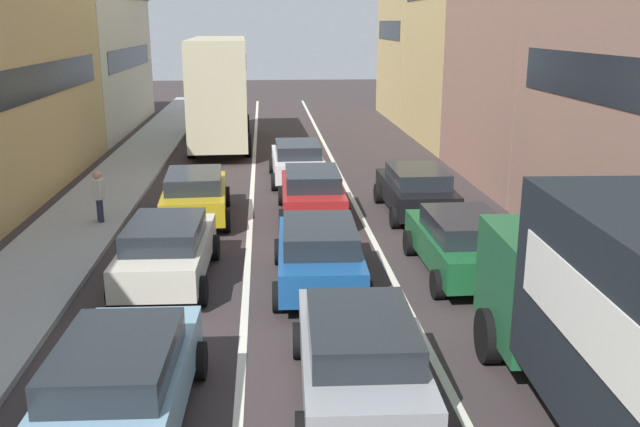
{
  "coord_description": "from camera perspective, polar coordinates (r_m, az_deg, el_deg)",
  "views": [
    {
      "loc": [
        -1.21,
        -3.03,
        5.77
      ],
      "look_at": [
        0.0,
        12.0,
        1.6
      ],
      "focal_mm": 38.84,
      "sensor_mm": 36.0,
      "label": 1
    }
  ],
  "objects": [
    {
      "name": "wagon_left_lane_second",
      "position": [
        10.6,
        -16.1,
        -13.19
      ],
      "size": [
        2.17,
        4.35,
        1.49
      ],
      "rotation": [
        0.0,
        0.0,
        1.54
      ],
      "color": "#759EB7",
      "rests_on": "ground"
    },
    {
      "name": "sedan_centre_lane_fifth",
      "position": [
        25.91,
        -1.86,
        4.39
      ],
      "size": [
        2.11,
        4.32,
        1.49
      ],
      "rotation": [
        0.0,
        0.0,
        1.58
      ],
      "color": "silver",
      "rests_on": "ground"
    },
    {
      "name": "sedan_left_lane_fourth",
      "position": [
        21.11,
        -10.26,
        1.59
      ],
      "size": [
        2.23,
        4.38,
        1.49
      ],
      "rotation": [
        0.0,
        0.0,
        1.62
      ],
      "color": "#B29319",
      "rests_on": "ground"
    },
    {
      "name": "bus_mid_queue_primary",
      "position": [
        33.79,
        -8.29,
        10.32
      ],
      "size": [
        3.04,
        10.57,
        5.06
      ],
      "rotation": [
        0.0,
        0.0,
        1.6
      ],
      "color": "#BFB793",
      "rests_on": "ground"
    },
    {
      "name": "sedan_centre_lane_second",
      "position": [
        10.98,
        3.29,
        -11.5
      ],
      "size": [
        2.17,
        4.35,
        1.49
      ],
      "rotation": [
        0.0,
        0.0,
        1.54
      ],
      "color": "gray",
      "rests_on": "ground"
    },
    {
      "name": "building_row_right",
      "position": [
        28.71,
        18.78,
        14.46
      ],
      "size": [
        7.2,
        43.9,
        13.7
      ],
      "rotation": [
        0.0,
        0.0,
        -1.57
      ],
      "color": "tan",
      "rests_on": "ground"
    },
    {
      "name": "lane_stripe_right",
      "position": [
        23.92,
        2.52,
        1.5
      ],
      "size": [
        0.16,
        60.0,
        0.01
      ],
      "primitive_type": "cube",
      "color": "silver",
      "rests_on": "ground"
    },
    {
      "name": "hatchback_centre_lane_third",
      "position": [
        15.54,
        -0.07,
        -3.21
      ],
      "size": [
        2.17,
        4.36,
        1.49
      ],
      "rotation": [
        0.0,
        0.0,
        1.54
      ],
      "color": "#194C8C",
      "rests_on": "ground"
    },
    {
      "name": "wagon_right_lane_far",
      "position": [
        21.55,
        7.92,
        1.98
      ],
      "size": [
        2.07,
        4.31,
        1.49
      ],
      "rotation": [
        0.0,
        0.0,
        1.57
      ],
      "color": "black",
      "rests_on": "ground"
    },
    {
      "name": "sedan_right_lane_behind_truck",
      "position": [
        16.58,
        11.63,
        -2.33
      ],
      "size": [
        2.08,
        4.31,
        1.49
      ],
      "rotation": [
        0.0,
        0.0,
        1.58
      ],
      "color": "#19592D",
      "rests_on": "ground"
    },
    {
      "name": "sidewalk_left",
      "position": [
        24.35,
        -17.5,
        1.2
      ],
      "size": [
        2.6,
        64.0,
        0.14
      ],
      "primitive_type": "cube",
      "color": "#9F9F9F",
      "rests_on": "ground"
    },
    {
      "name": "sedan_left_lane_third",
      "position": [
        16.14,
        -12.49,
        -2.87
      ],
      "size": [
        2.16,
        4.35,
        1.49
      ],
      "rotation": [
        0.0,
        0.0,
        1.54
      ],
      "color": "beige",
      "rests_on": "ground"
    },
    {
      "name": "pedestrian_near_kerb",
      "position": [
        21.08,
        -17.77,
        1.49
      ],
      "size": [
        0.34,
        0.51,
        1.66
      ],
      "rotation": [
        0.0,
        0.0,
        0.4
      ],
      "color": "#262D47",
      "rests_on": "ground"
    },
    {
      "name": "lane_stripe_left",
      "position": [
        23.74,
        -5.65,
        1.34
      ],
      "size": [
        0.16,
        60.0,
        0.01
      ],
      "primitive_type": "cube",
      "color": "silver",
      "rests_on": "ground"
    },
    {
      "name": "coupe_centre_lane_fourth",
      "position": [
        21.06,
        -0.65,
        1.81
      ],
      "size": [
        2.11,
        4.33,
        1.49
      ],
      "rotation": [
        0.0,
        0.0,
        1.56
      ],
      "color": "#A51E1E",
      "rests_on": "ground"
    }
  ]
}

